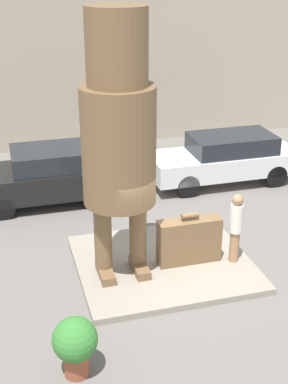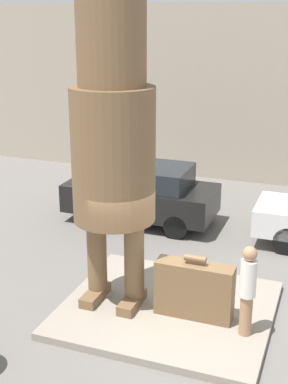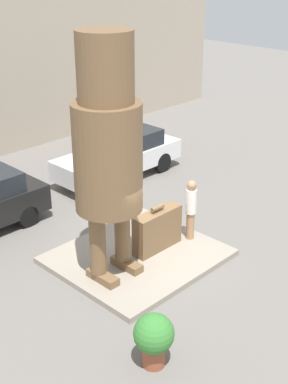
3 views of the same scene
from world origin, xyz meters
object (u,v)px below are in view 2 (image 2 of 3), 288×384
object	(u,v)px
giant_suitcase	(194,290)
tourist	(248,287)
statue_figure	(113,136)
parked_car_black	(143,192)

from	to	relation	value
giant_suitcase	tourist	distance (m)	1.13
statue_figure	tourist	distance (m)	3.60
giant_suitcase	parked_car_black	xyz separation A→B (m)	(-2.75, 4.53, 0.17)
statue_figure	parked_car_black	distance (m)	5.34
statue_figure	parked_car_black	world-z (taller)	statue_figure
statue_figure	tourist	world-z (taller)	statue_figure
tourist	parked_car_black	bearing A→B (deg)	128.21
statue_figure	giant_suitcase	distance (m)	3.25
parked_car_black	giant_suitcase	bearing A→B (deg)	121.25
tourist	giant_suitcase	bearing A→B (deg)	165.37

